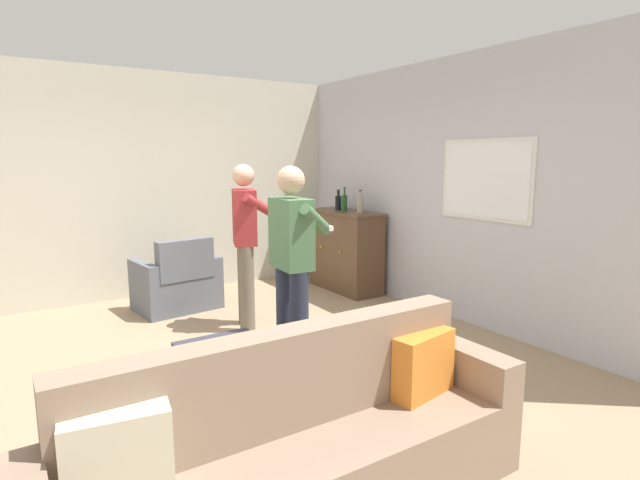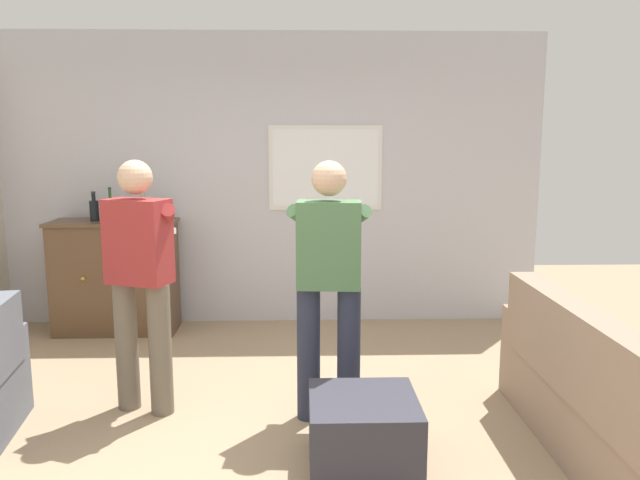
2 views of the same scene
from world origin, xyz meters
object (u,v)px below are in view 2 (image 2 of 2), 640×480
(person_standing_left, at_px, (141,274))
(bottle_wine_green, at_px, (94,210))
(ottoman, at_px, (363,434))
(bottle_spirits_clear, at_px, (144,208))
(person_standing_right, at_px, (329,278))
(sideboard_cabinet, at_px, (116,276))
(couch, at_px, (616,419))
(bottle_liquor_amber, at_px, (111,209))

(person_standing_left, bearing_deg, bottle_wine_green, 116.21)
(ottoman, relative_size, person_standing_left, 0.35)
(bottle_spirits_clear, bearing_deg, bottle_wine_green, -177.08)
(person_standing_right, bearing_deg, bottle_spirits_clear, 130.51)
(sideboard_cabinet, relative_size, person_standing_right, 0.68)
(couch, distance_m, bottle_wine_green, 4.54)
(couch, relative_size, ottoman, 4.14)
(bottle_wine_green, distance_m, person_standing_left, 1.94)
(bottle_wine_green, distance_m, bottle_liquor_amber, 0.15)
(bottle_liquor_amber, bearing_deg, person_standing_left, -67.91)
(couch, xyz_separation_m, ottoman, (-1.33, 0.15, -0.14))
(bottle_liquor_amber, relative_size, bottle_spirits_clear, 1.07)
(person_standing_right, bearing_deg, person_standing_left, 172.79)
(bottle_wine_green, bearing_deg, couch, -37.04)
(couch, height_order, bottle_spirits_clear, bottle_spirits_clear)
(sideboard_cabinet, xyz_separation_m, bottle_spirits_clear, (0.29, 0.02, 0.64))
(person_standing_left, bearing_deg, sideboard_cabinet, 111.74)
(couch, height_order, person_standing_right, person_standing_right)
(sideboard_cabinet, relative_size, bottle_liquor_amber, 3.69)
(bottle_wine_green, relative_size, bottle_spirits_clear, 0.94)
(ottoman, xyz_separation_m, person_standing_right, (-0.16, 0.65, 0.73))
(person_standing_left, bearing_deg, bottle_liquor_amber, 112.09)
(sideboard_cabinet, height_order, ottoman, sideboard_cabinet)
(bottle_spirits_clear, bearing_deg, person_standing_right, -49.49)
(bottle_liquor_amber, height_order, bottle_spirits_clear, bottle_liquor_amber)
(couch, xyz_separation_m, person_standing_right, (-1.49, 0.81, 0.59))
(couch, distance_m, sideboard_cabinet, 4.35)
(couch, distance_m, bottle_spirits_clear, 4.22)
(bottle_wine_green, bearing_deg, bottle_liquor_amber, -3.40)
(bottle_spirits_clear, relative_size, person_standing_right, 0.17)
(bottle_wine_green, xyz_separation_m, person_standing_left, (0.85, -1.73, -0.22))
(couch, bearing_deg, person_standing_right, 151.59)
(couch, bearing_deg, person_standing_left, 160.51)
(couch, height_order, bottle_wine_green, bottle_wine_green)
(bottle_spirits_clear, distance_m, ottoman, 3.27)
(bottle_liquor_amber, bearing_deg, bottle_spirits_clear, 6.20)
(bottle_spirits_clear, xyz_separation_m, person_standing_right, (1.63, -1.91, -0.23))
(bottle_wine_green, distance_m, person_standing_right, 2.81)
(couch, relative_size, bottle_wine_green, 9.04)
(bottle_wine_green, bearing_deg, person_standing_right, -42.24)
(bottle_wine_green, bearing_deg, sideboard_cabinet, 1.18)
(ottoman, relative_size, person_standing_right, 0.35)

